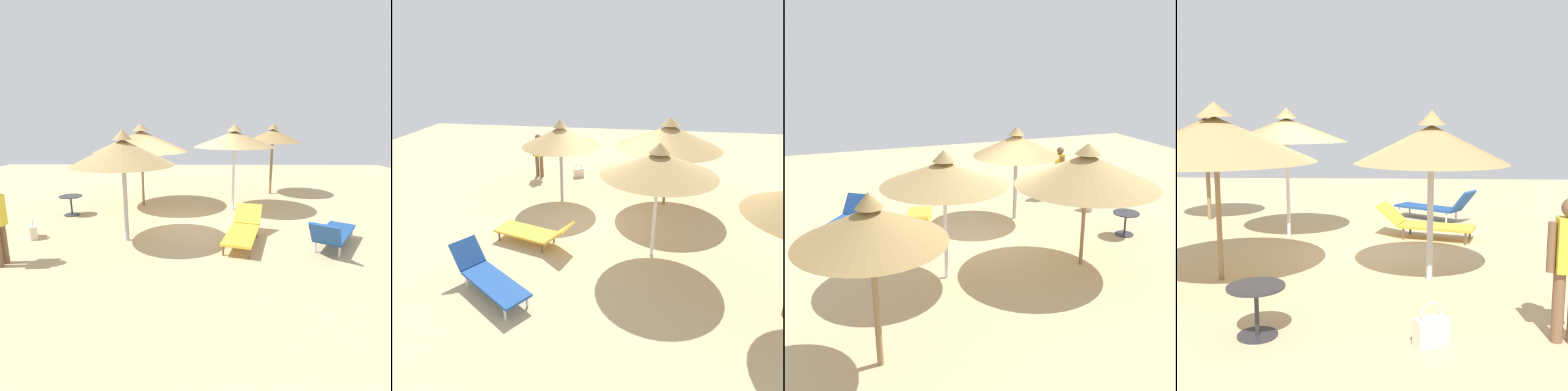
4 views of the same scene
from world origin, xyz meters
The scene contains 10 objects.
ground centered at (0.00, 0.00, -0.05)m, with size 24.00×24.00×0.10m, color tan.
parasol_umbrella_far_left centered at (-1.53, 1.22, 2.02)m, with size 2.26×2.26×2.51m.
parasol_umbrella_center centered at (3.47, -3.15, 2.18)m, with size 2.10×2.10×2.64m.
parasol_umbrella_far_right centered at (1.18, -1.49, 2.18)m, with size 2.45×2.45×2.62m.
parasol_umbrella_back centered at (1.58, 1.38, 2.10)m, with size 2.94×2.94×2.63m.
lounge_chair_edge centered at (-1.59, -1.44, 0.31)m, with size 2.04×1.16×0.68m.
lounge_chair_near_right centered at (-1.98, -3.28, 0.35)m, with size 1.92×1.57×0.79m.
person_standing_front centered at (-2.84, 3.30, 0.89)m, with size 0.46×0.24×1.57m.
handbag centered at (-1.40, 3.45, 0.17)m, with size 0.40×0.31×0.48m.
side_table_round centered at (0.49, 3.30, 0.40)m, with size 0.64×0.64×0.58m.
Camera 3 is at (9.39, -3.76, 4.41)m, focal length 42.82 mm.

